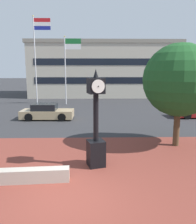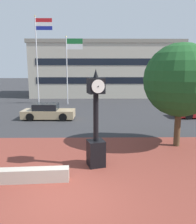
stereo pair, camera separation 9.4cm
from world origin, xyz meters
TOP-DOWN VIEW (x-y plane):
  - ground_plane at (0.00, 0.00)m, footprint 200.00×200.00m
  - plaza_brick_paving at (0.00, 1.29)m, footprint 44.00×10.58m
  - planter_wall at (-1.58, 1.09)m, footprint 3.22×0.61m
  - street_clock at (1.02, 2.50)m, footprint 0.84×0.84m
  - plaza_tree at (5.53, 5.18)m, footprint 4.02×3.74m
  - car_street_near at (-2.86, 11.90)m, footprint 4.23×1.90m
  - flagpole_primary at (-5.31, 20.14)m, footprint 1.93×0.14m
  - flagpole_secondary at (-1.92, 20.14)m, footprint 1.90×0.14m
  - civic_building at (2.56, 30.21)m, footprint 21.72×10.36m

SIDE VIEW (x-z plane):
  - ground_plane at x=0.00m, z-range 0.00..0.00m
  - plaza_brick_paving at x=0.00m, z-range 0.00..0.01m
  - planter_wall at x=-1.58m, z-range 0.00..0.50m
  - car_street_near at x=-2.86m, z-range -0.07..1.21m
  - street_clock at x=1.02m, z-range -0.42..3.62m
  - plaza_tree at x=5.53m, z-range 0.72..6.07m
  - civic_building at x=2.56m, z-range 0.01..7.99m
  - flagpole_secondary at x=-1.92m, z-range 0.94..8.60m
  - flagpole_primary at x=-5.31m, z-range 1.12..10.92m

